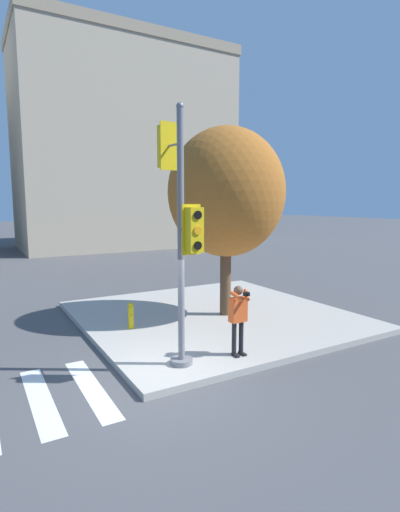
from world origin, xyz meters
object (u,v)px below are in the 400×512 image
Objects in this scene: street_tree at (226,193)px; fire_hydrant at (131,315)px; traffic_signal_pole at (180,223)px; person_photographer at (238,314)px.

fire_hydrant is at bearing 177.54° from street_tree.
traffic_signal_pole is 7.38× the size of fire_hydrant.
person_photographer is at bearing -7.75° from traffic_signal_pole.
fire_hydrant is at bearing 114.96° from person_photographer.
street_tree is at bearing -2.46° from fire_hydrant.
street_tree reaches higher than traffic_signal_pole.
person_photographer is 3.53m from fire_hydrant.
person_photographer is 2.18× the size of fire_hydrant.
traffic_signal_pole is at bearing 172.25° from person_photographer.
street_tree reaches higher than fire_hydrant.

